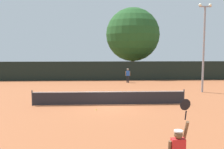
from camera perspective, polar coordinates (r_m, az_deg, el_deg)
The scene contains 10 objects.
ground_plane at distance 18.14m, azimuth -0.66°, elevation -6.77°, with size 120.00×120.00×0.00m, color #9E5633.
tennis_net at distance 18.04m, azimuth -0.66°, elevation -5.18°, with size 10.75×0.08×1.07m.
perimeter_fence at distance 31.87m, azimuth -1.54°, elevation 0.81°, with size 38.52×0.12×2.36m, color black.
player_receiving at distance 29.78m, azimuth 3.54°, elevation 0.07°, with size 0.57×0.24×1.61m.
tennis_ball at distance 16.60m, azimuth -3.55°, elevation -7.84°, with size 0.07×0.07×0.07m, color #CCE033.
light_pole at distance 24.42m, azimuth 19.78°, elevation 6.78°, with size 1.18×0.28×7.90m.
large_tree at distance 36.70m, azimuth 4.64°, elevation 8.85°, with size 7.54×7.54×9.70m.
parked_car_near at distance 38.71m, azimuth -13.62°, elevation 0.93°, with size 2.44×4.42×1.69m.
parked_car_mid at distance 39.07m, azimuth 1.25°, elevation 1.13°, with size 1.99×4.24×1.69m.
parked_car_far at distance 39.08m, azimuth 13.05°, elevation 0.99°, with size 2.06×4.27×1.69m.
Camera 1 is at (-0.61, -17.70, 3.94)m, focal length 41.05 mm.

